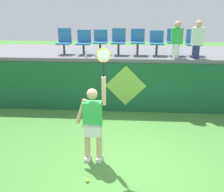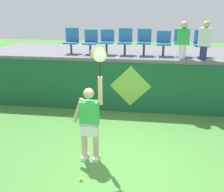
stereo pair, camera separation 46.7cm
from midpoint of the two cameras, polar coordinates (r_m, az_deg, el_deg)
The scene contains 17 objects.
ground_plane at distance 5.94m, azimuth 0.29°, elevation -14.26°, with size 40.00×40.00×0.00m, color #478438.
court_back_wall at distance 8.46m, azimuth 1.66°, elevation 1.85°, with size 10.19×0.20×1.55m, color #195633.
spectator_platform at distance 9.61m, azimuth 2.05°, elevation 9.04°, with size 10.19×2.86×0.12m, color slate.
tennis_player at distance 5.70m, azimuth -6.37°, elevation -5.38°, with size 0.75×0.27×2.46m.
tennis_ball at distance 5.48m, azimuth -7.73°, elevation -17.29°, with size 0.07×0.07×0.07m, color #D1E533.
water_bottle at distance 8.46m, azimuth -7.12°, elevation 8.73°, with size 0.06×0.06×0.22m, color white.
stadium_chair_0 at distance 9.18m, azimuth -11.49°, elevation 11.41°, with size 0.44×0.42×0.82m.
stadium_chair_1 at distance 9.03m, azimuth -7.47°, elevation 11.38°, with size 0.44×0.42×0.78m.
stadium_chair_2 at distance 8.93m, azimuth -4.00°, elevation 11.58°, with size 0.44×0.42×0.79m.
stadium_chair_3 at distance 8.88m, azimuth -0.12°, elevation 11.66°, with size 0.44×0.42×0.83m.
stadium_chair_4 at distance 8.85m, azimuth 3.90°, elevation 11.62°, with size 0.44×0.42×0.82m.
stadium_chair_5 at distance 8.87m, azimuth 7.90°, elevation 11.30°, with size 0.44×0.42×0.77m.
stadium_chair_6 at distance 8.92m, azimuth 11.48°, elevation 11.42°, with size 0.44×0.42×0.82m.
stadium_chair_7 at distance 9.03m, azimuth 15.36°, elevation 10.99°, with size 0.44×0.42×0.81m.
spectator_0 at distance 8.46m, azimuth 11.90°, elevation 11.69°, with size 0.34×0.20×1.10m.
spectator_1 at distance 8.57m, azimuth 16.01°, elevation 11.49°, with size 0.34×0.20×1.12m.
wall_signage_mount at distance 8.62m, azimuth 1.27°, elevation -3.29°, with size 1.27×0.01×1.49m.
Camera 1 is at (0.08, -5.00, 3.24)m, focal length 43.44 mm.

